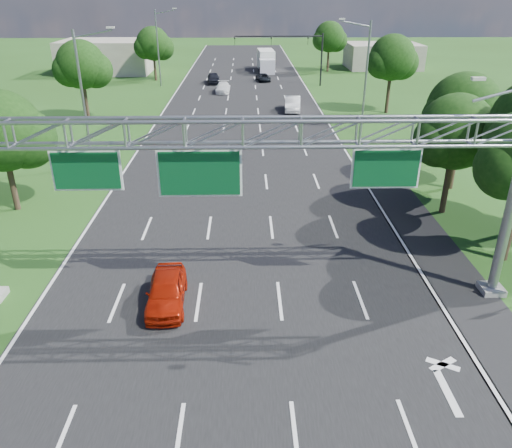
{
  "coord_description": "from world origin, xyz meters",
  "views": [
    {
      "loc": [
        0.35,
        -7.02,
        12.59
      ],
      "look_at": [
        0.78,
        13.13,
        3.01
      ],
      "focal_mm": 35.0,
      "sensor_mm": 36.0,
      "label": 1
    }
  ],
  "objects_px": {
    "traffic_signal": "(297,47)",
    "sign_gantry": "(245,148)",
    "red_coupe": "(166,291)",
    "box_truck": "(266,61)"
  },
  "relations": [
    {
      "from": "traffic_signal",
      "to": "sign_gantry",
      "type": "bearing_deg",
      "value": -97.68
    },
    {
      "from": "sign_gantry",
      "to": "red_coupe",
      "type": "distance_m",
      "value": 7.14
    },
    {
      "from": "sign_gantry",
      "to": "red_coupe",
      "type": "bearing_deg",
      "value": -169.51
    },
    {
      "from": "sign_gantry",
      "to": "box_truck",
      "type": "relative_size",
      "value": 2.71
    },
    {
      "from": "sign_gantry",
      "to": "red_coupe",
      "type": "height_order",
      "value": "sign_gantry"
    },
    {
      "from": "red_coupe",
      "to": "traffic_signal",
      "type": "bearing_deg",
      "value": 76.19
    },
    {
      "from": "box_truck",
      "to": "traffic_signal",
      "type": "bearing_deg",
      "value": -78.92
    },
    {
      "from": "sign_gantry",
      "to": "traffic_signal",
      "type": "bearing_deg",
      "value": 82.32
    },
    {
      "from": "sign_gantry",
      "to": "box_truck",
      "type": "xyz_separation_m",
      "value": [
        3.56,
        67.14,
        -5.34
      ]
    },
    {
      "from": "sign_gantry",
      "to": "box_truck",
      "type": "bearing_deg",
      "value": 86.97
    }
  ]
}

